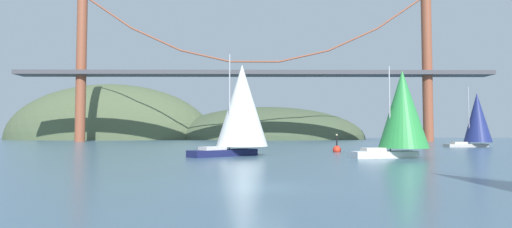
{
  "coord_description": "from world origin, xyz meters",
  "views": [
    {
      "loc": [
        -0.38,
        -19.17,
        2.61
      ],
      "look_at": [
        0.0,
        38.08,
        5.24
      ],
      "focal_mm": 28.2,
      "sensor_mm": 36.0,
      "label": 1
    }
  ],
  "objects_px": {
    "sailboat_navy_sail": "(477,119)",
    "sailboat_white_mainsail": "(241,107)",
    "sailboat_green_sail": "(402,111)",
    "channel_buoy": "(337,149)"
  },
  "relations": [
    {
      "from": "sailboat_white_mainsail",
      "to": "sailboat_green_sail",
      "type": "height_order",
      "value": "sailboat_white_mainsail"
    },
    {
      "from": "sailboat_white_mainsail",
      "to": "channel_buoy",
      "type": "bearing_deg",
      "value": 30.99
    },
    {
      "from": "sailboat_green_sail",
      "to": "channel_buoy",
      "type": "relative_size",
      "value": 3.61
    },
    {
      "from": "sailboat_white_mainsail",
      "to": "channel_buoy",
      "type": "distance_m",
      "value": 15.47
    },
    {
      "from": "sailboat_white_mainsail",
      "to": "sailboat_navy_sail",
      "type": "bearing_deg",
      "value": 32.25
    },
    {
      "from": "sailboat_white_mainsail",
      "to": "sailboat_green_sail",
      "type": "distance_m",
      "value": 17.44
    },
    {
      "from": "sailboat_navy_sail",
      "to": "sailboat_green_sail",
      "type": "height_order",
      "value": "sailboat_navy_sail"
    },
    {
      "from": "sailboat_navy_sail",
      "to": "sailboat_white_mainsail",
      "type": "bearing_deg",
      "value": -147.75
    },
    {
      "from": "channel_buoy",
      "to": "sailboat_navy_sail",
      "type": "bearing_deg",
      "value": 32.77
    },
    {
      "from": "sailboat_navy_sail",
      "to": "channel_buoy",
      "type": "relative_size",
      "value": 4.12
    }
  ]
}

